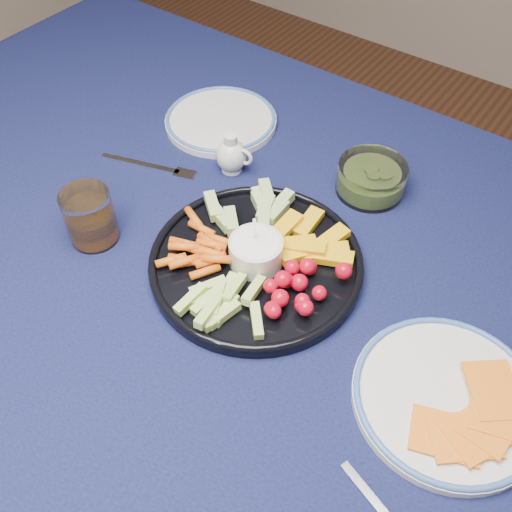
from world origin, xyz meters
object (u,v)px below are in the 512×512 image
Objects in this scene: cheese_plate at (448,396)px; side_plate_extra at (221,120)px; dining_table at (231,279)px; pickle_bowl at (371,179)px; creamer_pitcher at (232,155)px; crudite_platter at (255,258)px; juice_tumbler at (91,219)px.

side_plate_extra is (-0.61, 0.30, -0.00)m from cheese_plate.
side_plate_extra is (-0.21, 0.25, 0.10)m from dining_table.
creamer_pitcher is at bearing -156.67° from pickle_bowl.
side_plate_extra is at bearing 136.72° from crudite_platter.
cheese_plate is (0.50, -0.20, -0.02)m from creamer_pitcher.
dining_table is at bearing 169.52° from crudite_platter.
pickle_bowl is 0.40m from cheese_plate.
crudite_platter reaches higher than creamer_pitcher.
cheese_plate is at bearing -47.12° from pickle_bowl.
creamer_pitcher reaches higher than dining_table.
juice_tumbler is (-0.30, -0.36, 0.02)m from pickle_bowl.
creamer_pitcher is 0.27m from juice_tumbler.
cheese_plate is 1.11× the size of side_plate_extra.
juice_tumbler is at bearing -173.64° from cheese_plate.
dining_table is 0.12m from crudite_platter.
cheese_plate is (0.39, -0.05, 0.10)m from dining_table.
juice_tumbler reaches higher than side_plate_extra.
creamer_pitcher is (-0.17, 0.16, 0.01)m from crudite_platter.
juice_tumbler is 0.36m from side_plate_extra.
cheese_plate is (0.33, -0.04, -0.01)m from crudite_platter.
crudite_platter is 4.32× the size of creamer_pitcher.
dining_table is at bearing -53.63° from creamer_pitcher.
dining_table is 0.30m from pickle_bowl.
crudite_platter is 3.57× the size of juice_tumbler.
cheese_plate is at bearing -25.99° from side_plate_extra.
crudite_platter is 0.37m from side_plate_extra.
creamer_pitcher is 0.64× the size of pickle_bowl.
juice_tumbler reaches higher than pickle_bowl.
cheese_plate is at bearing -7.18° from dining_table.
juice_tumbler is at bearing -157.34° from crudite_platter.
crudite_platter is at bearing -43.28° from side_plate_extra.
side_plate_extra is at bearing 136.77° from creamer_pitcher.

